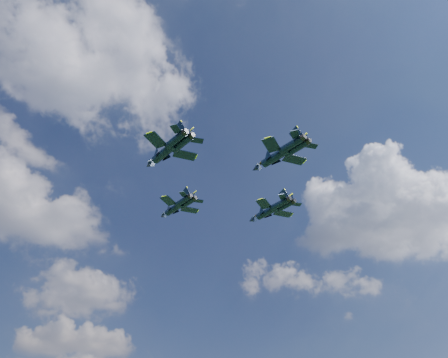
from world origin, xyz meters
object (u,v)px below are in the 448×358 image
Objects in this scene: jet_lead at (174,209)px; jet_left at (163,153)px; jet_slot at (274,157)px; jet_right at (266,212)px.

jet_lead is 0.91× the size of jet_left.
jet_lead is at bearing 49.24° from jet_left.
jet_lead reaches higher than jet_left.
jet_slot is at bearing -38.85° from jet_left.
jet_right is 0.98× the size of jet_slot.
jet_right is (31.92, 10.84, -0.30)m from jet_left.
jet_lead is 24.05m from jet_right.
jet_lead is 0.94× the size of jet_right.
jet_left is 1.02× the size of jet_slot.
jet_right is at bearing 4.00° from jet_left.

